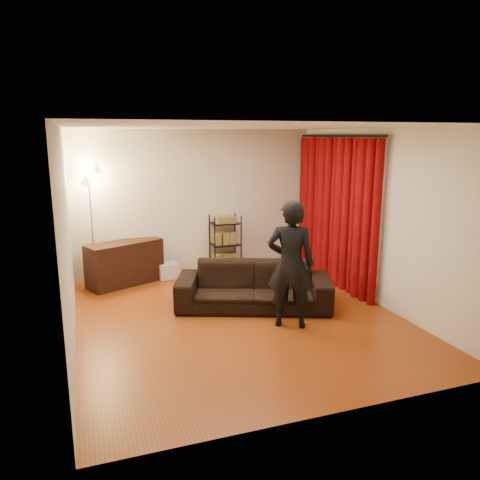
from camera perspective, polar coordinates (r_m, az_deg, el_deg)
name	(u,v)px	position (r m, az deg, el deg)	size (l,w,h in m)	color
floor	(240,319)	(6.83, 0.03, -9.63)	(5.00, 5.00, 0.00)	#8A340F
ceiling	(240,127)	(6.32, 0.04, 13.65)	(5.00, 5.00, 0.00)	white
wall_back	(196,203)	(8.81, -5.33, 4.51)	(5.00, 5.00, 0.00)	beige
wall_front	(333,279)	(4.23, 11.26, -4.66)	(5.00, 5.00, 0.00)	beige
wall_left	(67,239)	(6.10, -20.36, 0.12)	(5.00, 5.00, 0.00)	beige
wall_right	(379,218)	(7.47, 16.57, 2.58)	(5.00, 5.00, 0.00)	beige
curtain_rod	(339,136)	(8.25, 11.93, 12.33)	(0.04, 0.04, 2.65)	black
curtain	(334,212)	(8.35, 11.40, 3.35)	(0.22, 2.65, 2.55)	#710405
sofa	(254,286)	(7.17, 1.66, -5.63)	(2.32, 0.91, 0.68)	black
person	(291,264)	(6.37, 6.18, -2.97)	(0.64, 0.42, 1.76)	black
media_cabinet	(125,263)	(8.51, -13.87, -2.75)	(1.31, 0.49, 0.77)	black
storage_boxes	(168,271)	(8.75, -8.79, -3.70)	(0.35, 0.28, 0.29)	silver
wire_shelf	(225,244)	(8.87, -1.81, -0.55)	(0.51, 0.36, 1.13)	black
floor_lamp	(92,228)	(8.30, -17.61, 1.37)	(0.38, 0.38, 2.10)	silver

